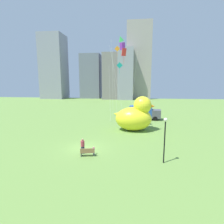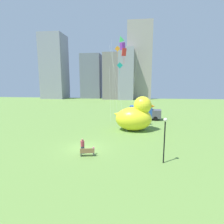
{
  "view_description": "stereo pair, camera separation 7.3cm",
  "coord_description": "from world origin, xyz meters",
  "px_view_note": "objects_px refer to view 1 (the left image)",
  "views": [
    {
      "loc": [
        5.49,
        -19.24,
        7.61
      ],
      "look_at": [
        2.81,
        3.31,
        3.86
      ],
      "focal_mm": 28.06,
      "sensor_mm": 36.0,
      "label": 1
    },
    {
      "loc": [
        5.56,
        -19.24,
        7.61
      ],
      "look_at": [
        2.81,
        3.31,
        3.86
      ],
      "focal_mm": 28.06,
      "sensor_mm": 36.0,
      "label": 2
    }
  ],
  "objects_px": {
    "kite_red": "(124,53)",
    "kite_orange": "(117,53)",
    "box_truck": "(144,113)",
    "lamppost": "(165,132)",
    "person_adult": "(83,145)",
    "kite_green": "(121,39)",
    "kite_teal": "(119,68)",
    "person_child": "(94,150)",
    "park_bench": "(87,152)",
    "giant_inflatable_duck": "(135,116)",
    "kite_purple": "(122,47)"
  },
  "relations": [
    {
      "from": "person_adult",
      "to": "kite_red",
      "type": "distance_m",
      "value": 15.25
    },
    {
      "from": "park_bench",
      "to": "person_child",
      "type": "height_order",
      "value": "same"
    },
    {
      "from": "giant_inflatable_duck",
      "to": "kite_orange",
      "type": "height_order",
      "value": "kite_orange"
    },
    {
      "from": "park_bench",
      "to": "kite_orange",
      "type": "xyz_separation_m",
      "value": [
        0.79,
        24.31,
        14.0
      ]
    },
    {
      "from": "lamppost",
      "to": "kite_red",
      "type": "height_order",
      "value": "kite_red"
    },
    {
      "from": "person_child",
      "to": "kite_red",
      "type": "height_order",
      "value": "kite_red"
    },
    {
      "from": "kite_teal",
      "to": "box_truck",
      "type": "bearing_deg",
      "value": 10.2
    },
    {
      "from": "box_truck",
      "to": "kite_purple",
      "type": "bearing_deg",
      "value": -116.59
    },
    {
      "from": "kite_green",
      "to": "park_bench",
      "type": "bearing_deg",
      "value": -94.81
    },
    {
      "from": "person_child",
      "to": "person_adult",
      "type": "bearing_deg",
      "value": 175.09
    },
    {
      "from": "kite_green",
      "to": "lamppost",
      "type": "bearing_deg",
      "value": -75.5
    },
    {
      "from": "box_truck",
      "to": "kite_teal",
      "type": "height_order",
      "value": "kite_teal"
    },
    {
      "from": "person_adult",
      "to": "box_truck",
      "type": "relative_size",
      "value": 0.26
    },
    {
      "from": "box_truck",
      "to": "kite_purple",
      "type": "distance_m",
      "value": 15.09
    },
    {
      "from": "person_child",
      "to": "kite_purple",
      "type": "xyz_separation_m",
      "value": [
        2.31,
        11.11,
        12.72
      ]
    },
    {
      "from": "person_child",
      "to": "kite_orange",
      "type": "xyz_separation_m",
      "value": [
        0.24,
        23.77,
        13.97
      ]
    },
    {
      "from": "kite_orange",
      "to": "person_adult",
      "type": "bearing_deg",
      "value": -93.6
    },
    {
      "from": "person_adult",
      "to": "person_child",
      "type": "distance_m",
      "value": 1.32
    },
    {
      "from": "kite_purple",
      "to": "kite_orange",
      "type": "distance_m",
      "value": 12.89
    },
    {
      "from": "kite_purple",
      "to": "lamppost",
      "type": "bearing_deg",
      "value": -68.5
    },
    {
      "from": "giant_inflatable_duck",
      "to": "box_truck",
      "type": "height_order",
      "value": "giant_inflatable_duck"
    },
    {
      "from": "kite_teal",
      "to": "person_adult",
      "type": "bearing_deg",
      "value": -97.38
    },
    {
      "from": "kite_red",
      "to": "kite_orange",
      "type": "height_order",
      "value": "kite_orange"
    },
    {
      "from": "lamppost",
      "to": "kite_teal",
      "type": "height_order",
      "value": "kite_teal"
    },
    {
      "from": "person_child",
      "to": "box_truck",
      "type": "height_order",
      "value": "box_truck"
    },
    {
      "from": "person_adult",
      "to": "kite_green",
      "type": "bearing_deg",
      "value": 83.2
    },
    {
      "from": "kite_teal",
      "to": "person_child",
      "type": "bearing_deg",
      "value": -93.55
    },
    {
      "from": "kite_orange",
      "to": "kite_purple",
      "type": "bearing_deg",
      "value": -80.74
    },
    {
      "from": "kite_purple",
      "to": "park_bench",
      "type": "bearing_deg",
      "value": -103.79
    },
    {
      "from": "kite_teal",
      "to": "lamppost",
      "type": "bearing_deg",
      "value": -73.12
    },
    {
      "from": "lamppost",
      "to": "kite_orange",
      "type": "distance_m",
      "value": 28.28
    },
    {
      "from": "box_truck",
      "to": "lamppost",
      "type": "bearing_deg",
      "value": -88.33
    },
    {
      "from": "person_adult",
      "to": "kite_green",
      "type": "height_order",
      "value": "kite_green"
    },
    {
      "from": "person_adult",
      "to": "kite_orange",
      "type": "bearing_deg",
      "value": 86.4
    },
    {
      "from": "box_truck",
      "to": "kite_teal",
      "type": "relative_size",
      "value": 0.56
    },
    {
      "from": "giant_inflatable_duck",
      "to": "kite_orange",
      "type": "relative_size",
      "value": 0.42
    },
    {
      "from": "lamppost",
      "to": "kite_purple",
      "type": "bearing_deg",
      "value": 111.5
    },
    {
      "from": "person_child",
      "to": "box_truck",
      "type": "xyz_separation_m",
      "value": [
        6.54,
        19.55,
        0.96
      ]
    },
    {
      "from": "kite_orange",
      "to": "giant_inflatable_duck",
      "type": "bearing_deg",
      "value": -72.3
    },
    {
      "from": "kite_teal",
      "to": "park_bench",
      "type": "bearing_deg",
      "value": -95.08
    },
    {
      "from": "person_child",
      "to": "box_truck",
      "type": "distance_m",
      "value": 20.64
    },
    {
      "from": "lamppost",
      "to": "kite_teal",
      "type": "relative_size",
      "value": 0.38
    },
    {
      "from": "park_bench",
      "to": "kite_red",
      "type": "bearing_deg",
      "value": 72.65
    },
    {
      "from": "lamppost",
      "to": "kite_orange",
      "type": "xyz_separation_m",
      "value": [
        -6.9,
        24.93,
        11.43
      ]
    },
    {
      "from": "person_adult",
      "to": "kite_red",
      "type": "xyz_separation_m",
      "value": [
        3.9,
        9.6,
        11.19
      ]
    },
    {
      "from": "person_child",
      "to": "giant_inflatable_duck",
      "type": "distance_m",
      "value": 11.57
    },
    {
      "from": "park_bench",
      "to": "kite_green",
      "type": "distance_m",
      "value": 27.5
    },
    {
      "from": "kite_orange",
      "to": "person_child",
      "type": "bearing_deg",
      "value": -90.59
    },
    {
      "from": "giant_inflatable_duck",
      "to": "box_truck",
      "type": "xyz_separation_m",
      "value": [
        2.06,
        9.06,
        -0.92
      ]
    },
    {
      "from": "lamppost",
      "to": "kite_orange",
      "type": "height_order",
      "value": "kite_orange"
    }
  ]
}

